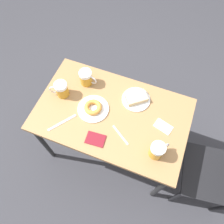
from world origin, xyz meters
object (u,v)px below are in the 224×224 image
plate_with_cake (136,98)px  knife (62,123)px  beer_mug_right (86,78)px  napkin_folded (163,127)px  fork (120,135)px  plate_with_donut (93,108)px  beer_mug_center (157,150)px  beer_mug_left (61,89)px  passport_near_edge (95,139)px

plate_with_cake → knife: bearing=-49.3°
plate_with_cake → beer_mug_right: (-0.01, -0.39, 0.04)m
napkin_folded → fork: same height
plate_with_donut → napkin_folded: bearing=95.5°
plate_with_cake → beer_mug_center: (0.33, 0.24, 0.04)m
beer_mug_center → fork: 0.26m
plate_with_donut → fork: size_ratio=1.52×
plate_with_donut → napkin_folded: (-0.05, 0.49, -0.01)m
beer_mug_center → fork: (-0.03, -0.25, -0.06)m
beer_mug_left → beer_mug_right: (-0.16, 0.12, 0.00)m
beer_mug_left → knife: size_ratio=0.71×
beer_mug_left → knife: 0.24m
plate_with_cake → knife: plate_with_cake is taller
napkin_folded → passport_near_edge: 0.46m
fork → passport_near_edge: passport_near_edge is taller
beer_mug_left → beer_mug_right: same height
knife → fork: bearing=98.2°
beer_mug_center → plate_with_donut: bearing=-106.7°
beer_mug_right → passport_near_edge: (0.39, 0.24, -0.06)m
plate_with_cake → napkin_folded: (0.13, 0.24, -0.02)m
plate_with_cake → beer_mug_left: 0.53m
fork → beer_mug_center: bearing=82.2°
beer_mug_left → beer_mug_center: same height
plate_with_cake → beer_mug_right: bearing=-91.5°
plate_with_cake → plate_with_donut: bearing=-54.6°
beer_mug_center → passport_near_edge: 0.40m
beer_mug_center → beer_mug_right: same height
beer_mug_center → knife: (0.02, -0.65, -0.06)m
knife → plate_with_cake: bearing=130.7°
plate_with_donut → passport_near_edge: plate_with_donut is taller
beer_mug_left → passport_near_edge: 0.44m
beer_mug_center → beer_mug_right: (-0.34, -0.63, 0.00)m
passport_near_edge → plate_with_donut: bearing=-152.8°
beer_mug_right → fork: (0.31, 0.38, -0.06)m
beer_mug_right → knife: beer_mug_right is taller
beer_mug_center → passport_near_edge: beer_mug_center is taller
plate_with_cake → beer_mug_left: (0.15, -0.51, 0.04)m
passport_near_edge → beer_mug_left: bearing=-123.5°
napkin_folded → fork: size_ratio=0.92×
beer_mug_center → knife: size_ratio=0.66×
fork → napkin_folded: bearing=123.0°
plate_with_donut → knife: plate_with_donut is taller
fork → passport_near_edge: (0.09, -0.14, 0.00)m
beer_mug_right → passport_near_edge: 0.46m
beer_mug_center → napkin_folded: 0.20m
plate_with_cake → plate_with_donut: plate_with_cake is taller
plate_with_donut → napkin_folded: 0.50m
knife → plate_with_donut: bearing=137.8°
napkin_folded → plate_with_donut: bearing=-84.5°
plate_with_cake → knife: (0.35, -0.41, -0.02)m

